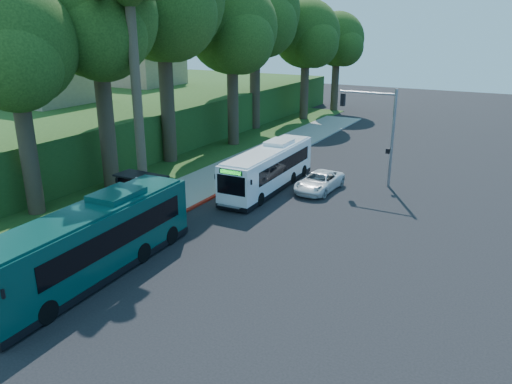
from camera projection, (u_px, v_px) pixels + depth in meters
The scene contains 19 objects.
ground at pixel (266, 219), 30.19m from camera, with size 140.00×140.00×0.00m, color black.
sidewalk at pixel (170, 199), 33.49m from camera, with size 4.50×70.00×0.12m, color gray.
red_curb at pixel (159, 225), 29.12m from camera, with size 0.25×30.00×0.13m, color maroon.
grass_verge at pixel (152, 170), 40.25m from camera, with size 8.00×70.00×0.06m, color #234719.
bus_shelter at pixel (140, 186), 30.54m from camera, with size 3.20×1.51×2.55m.
stop_sign_pole at pixel (139, 196), 27.83m from camera, with size 0.35×0.06×3.17m.
traffic_signal_pole at pixel (379, 125), 35.36m from camera, with size 4.10×0.30×7.00m.
palm_tree at pixel (130, 3), 28.72m from camera, with size 4.20×4.20×14.40m.
hillside_backdrop at pixel (116, 109), 53.93m from camera, with size 24.00×60.00×8.80m.
tree_0 at pixel (98, 24), 32.24m from camera, with size 8.40×8.00×15.70m.
tree_1 at pixel (163, 3), 38.84m from camera, with size 10.50×10.00×18.26m.
tree_2 at pixel (233, 32), 45.54m from camera, with size 8.82×8.40×15.12m.
tree_3 at pixel (256, 16), 52.60m from camera, with size 10.08×9.60×17.28m.
tree_4 at pixel (307, 37), 58.85m from camera, with size 8.40×8.00×14.14m.
tree_5 at pixel (338, 42), 65.29m from camera, with size 7.35×7.00×12.86m.
tree_6 at pixel (14, 52), 27.96m from camera, with size 7.56×7.20×13.74m.
white_bus at pixel (269, 167), 35.35m from camera, with size 2.54×10.71×3.18m.
teal_bus at pixel (93, 240), 22.97m from camera, with size 3.14×12.09×3.57m.
pickup at pixel (319, 182), 35.14m from camera, with size 2.21×4.79×1.33m, color silver.
Camera 1 is at (12.94, -24.93, 11.20)m, focal length 35.00 mm.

